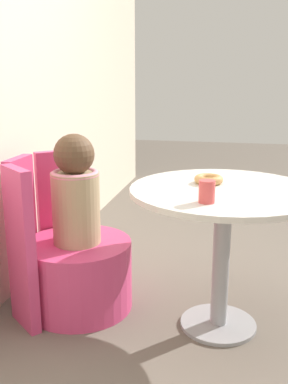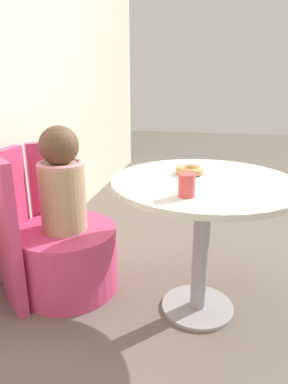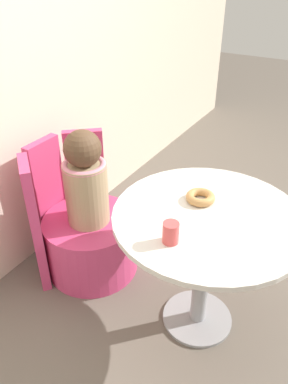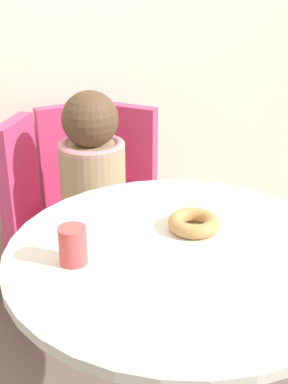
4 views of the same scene
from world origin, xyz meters
The scene contains 6 objects.
round_table centered at (-0.04, -0.01, 0.54)m, with size 0.83×0.83×0.67m.
tub_chair centered at (0.00, 0.70, 0.18)m, with size 0.54×0.54×0.35m.
booth_backrest centered at (0.00, 0.92, 0.38)m, with size 0.63×0.23×0.76m.
child_figure centered at (0.00, 0.70, 0.61)m, with size 0.23×0.23×0.54m.
donut centered at (0.04, 0.07, 0.69)m, with size 0.13×0.13×0.04m.
cup centered at (-0.29, 0.05, 0.72)m, with size 0.06×0.06×0.09m.
Camera 4 is at (-0.59, -0.95, 1.33)m, focal length 50.00 mm.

